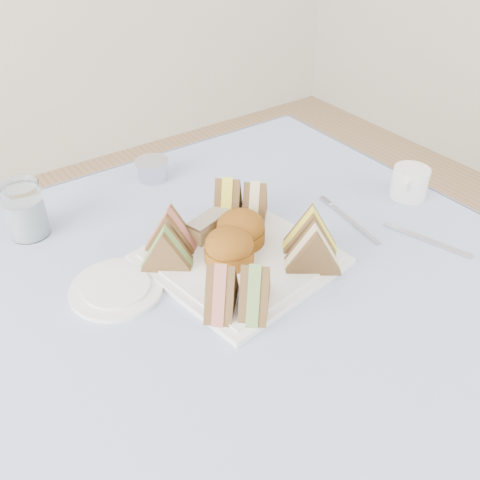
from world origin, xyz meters
TOP-DOWN VIEW (x-y plane):
  - table at (0.00, 0.00)m, footprint 0.90×0.90m
  - tablecloth at (0.00, 0.00)m, footprint 1.02×1.02m
  - serving_plate at (0.01, 0.04)m, footprint 0.34×0.34m
  - sandwich_fl_a at (-0.08, -0.04)m, footprint 0.10×0.10m
  - sandwich_fl_b at (-0.04, -0.07)m, footprint 0.10×0.10m
  - sandwich_fr_a at (0.13, -0.01)m, footprint 0.11×0.10m
  - sandwich_fr_b at (0.10, -0.05)m, footprint 0.11×0.10m
  - sandwich_bl_a at (-0.10, 0.10)m, footprint 0.10×0.09m
  - sandwich_bl_b at (-0.07, 0.14)m, footprint 0.10×0.10m
  - sandwich_br_a at (0.11, 0.13)m, footprint 0.10×0.10m
  - sandwich_br_b at (0.07, 0.16)m, footprint 0.10×0.11m
  - scone_left at (-0.01, 0.05)m, footprint 0.10×0.10m
  - scone_right at (0.04, 0.08)m, footprint 0.12×0.12m
  - pastry_slice at (0.01, 0.13)m, footprint 0.09×0.06m
  - side_plate at (-0.20, 0.10)m, footprint 0.17×0.17m
  - water_glass at (-0.27, 0.35)m, footprint 0.09×0.09m
  - tea_strainer at (0.03, 0.41)m, footprint 0.10×0.10m
  - knife at (0.34, -0.11)m, footprint 0.06×0.17m
  - fork at (0.27, 0.01)m, footprint 0.03×0.16m
  - creamer_jug at (0.44, 0.02)m, footprint 0.10×0.10m

SIDE VIEW (x-z plane):
  - table at x=0.00m, z-range 0.00..0.74m
  - tablecloth at x=0.00m, z-range 0.74..0.75m
  - fork at x=0.27m, z-range 0.75..0.75m
  - knife at x=0.34m, z-range 0.75..0.75m
  - side_plate at x=-0.20m, z-range 0.75..0.75m
  - serving_plate at x=0.01m, z-range 0.75..0.76m
  - tea_strainer at x=0.03m, z-range 0.75..0.79m
  - pastry_slice at x=0.01m, z-range 0.76..0.80m
  - creamer_jug at x=0.44m, z-range 0.75..0.81m
  - scone_left at x=-0.01m, z-range 0.76..0.82m
  - scone_right at x=0.04m, z-range 0.76..0.82m
  - sandwich_bl_a at x=-0.10m, z-range 0.76..0.84m
  - sandwich_br_a at x=0.11m, z-range 0.76..0.84m
  - sandwich_bl_b at x=-0.07m, z-range 0.76..0.84m
  - sandwich_fl_a at x=-0.08m, z-range 0.76..0.84m
  - sandwich_fl_b at x=-0.04m, z-range 0.76..0.84m
  - water_glass at x=-0.27m, z-range 0.75..0.86m
  - sandwich_fr_b at x=0.10m, z-range 0.76..0.85m
  - sandwich_fr_a at x=0.13m, z-range 0.76..0.85m
  - sandwich_br_b at x=0.07m, z-range 0.76..0.85m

